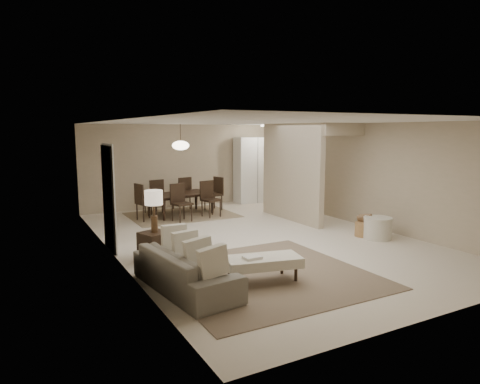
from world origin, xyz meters
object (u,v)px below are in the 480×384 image
side_table (155,246)px  ottoman_bench (263,262)px  dining_table (182,204)px  pantry_cabinet (253,170)px  sofa (185,270)px  round_pouf (378,228)px  wicker_basket (363,229)px

side_table → ottoman_bench: bearing=-60.4°
dining_table → ottoman_bench: bearing=-110.4°
pantry_cabinet → side_table: (-4.75, -4.64, -0.79)m
sofa → round_pouf: 4.80m
side_table → round_pouf: size_ratio=0.85×
ottoman_bench → wicker_basket: ottoman_bench is taller
pantry_cabinet → dining_table: bearing=-161.0°
sofa → wicker_basket: bearing=-83.2°
round_pouf → dining_table: size_ratio=0.35×
sofa → wicker_basket: sofa is taller
round_pouf → side_table: bearing=170.1°
pantry_cabinet → round_pouf: size_ratio=3.48×
round_pouf → wicker_basket: 0.34m
ottoman_bench → round_pouf: round_pouf is taller
side_table → pantry_cabinet: bearing=44.3°
sofa → wicker_basket: size_ratio=5.52×
side_table → dining_table: bearing=62.6°
pantry_cabinet → wicker_basket: bearing=-92.0°
sofa → wicker_basket: 4.76m
round_pouf → wicker_basket: bearing=109.1°
sofa → dining_table: dining_table is taller
ottoman_bench → side_table: size_ratio=2.41×
wicker_basket → round_pouf: bearing=-70.9°
ottoman_bench → dining_table: dining_table is taller
sofa → ottoman_bench: (1.15, -0.30, 0.03)m
side_table → wicker_basket: size_ratio=1.39×
ottoman_bench → side_table: 2.23m
pantry_cabinet → side_table: 6.69m
wicker_basket → ottoman_bench: bearing=-157.6°
sofa → pantry_cabinet: bearing=-44.4°
sofa → side_table: size_ratio=3.96×
side_table → wicker_basket: (4.57, -0.50, -0.10)m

